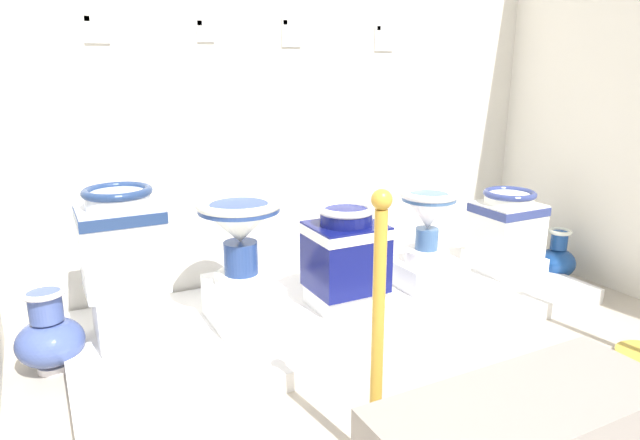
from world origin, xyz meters
The scene contains 19 objects.
wall_back centered at (1.60, 3.03, 1.44)m, with size 3.41×0.06×2.88m, color silver.
display_platform centered at (1.60, 2.46, 0.04)m, with size 2.72×1.05×0.09m, color white.
plinth_block_squat_floral centered at (0.53, 2.55, 0.21)m, with size 0.29×0.33×0.24m, color white.
antique_toilet_squat_floral centered at (0.53, 2.55, 0.57)m, with size 0.35×0.29×0.46m.
plinth_block_tall_cobalt centered at (1.05, 2.48, 0.19)m, with size 0.30×0.37×0.21m, color white.
antique_toilet_tall_cobalt centered at (1.05, 2.48, 0.57)m, with size 0.39×0.39×0.40m.
plinth_block_broad_patterned centered at (1.58, 2.42, 0.13)m, with size 0.35×0.28×0.09m, color white.
antique_toilet_broad_patterned centered at (1.58, 2.42, 0.40)m, with size 0.37×0.33×0.44m.
plinth_block_central_ornate centered at (2.13, 2.47, 0.16)m, with size 0.37×0.33×0.14m, color white.
antique_toilet_central_ornate centered at (2.13, 2.47, 0.49)m, with size 0.32×0.32×0.40m.
plinth_block_pale_glazed centered at (2.69, 2.42, 0.14)m, with size 0.32×0.40×0.10m, color white.
antique_toilet_pale_glazed centered at (2.69, 2.42, 0.39)m, with size 0.35×0.32×0.39m.
info_placard_first centered at (0.56, 3.00, 1.46)m, with size 0.12×0.01×0.14m.
info_placard_second centered at (1.08, 3.00, 1.46)m, with size 0.09×0.01×0.11m.
info_placard_third centered at (1.56, 3.00, 1.46)m, with size 0.11×0.01×0.16m.
info_placard_fourth centered at (2.16, 3.00, 1.45)m, with size 0.13×0.01×0.16m.
decorative_vase_companion centered at (0.20, 2.57, 0.16)m, with size 0.28×0.28×0.38m.
decorative_vase_spare centered at (3.01, 2.30, 0.14)m, with size 0.22×0.22×0.33m.
stanchion_post_near_left centered at (1.12, 1.41, 0.30)m, with size 0.23×0.23×0.94m.
Camera 1 is at (0.23, 0.08, 1.29)m, focal length 31.47 mm.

